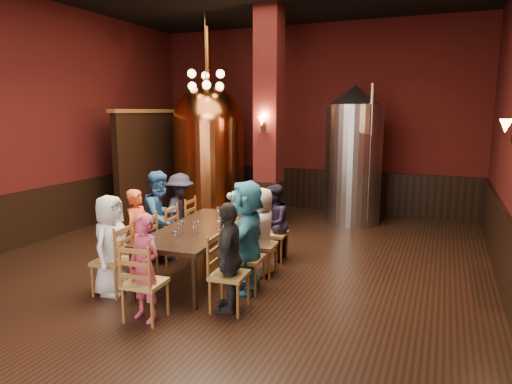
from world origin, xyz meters
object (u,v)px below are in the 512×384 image
at_px(person_1, 138,234).
at_px(copper_kettle, 209,150).
at_px(person_2, 161,218).
at_px(steel_vessel, 353,155).
at_px(dining_table, 200,231).
at_px(person_0, 111,245).
at_px(rose_vase, 233,199).

bearing_deg(person_1, copper_kettle, 11.19).
bearing_deg(person_2, steel_vessel, -23.82).
bearing_deg(copper_kettle, person_2, -75.00).
bearing_deg(copper_kettle, steel_vessel, 11.53).
bearing_deg(dining_table, person_0, -130.36).
bearing_deg(rose_vase, person_2, -141.38).
bearing_deg(person_1, steel_vessel, -28.29).
bearing_deg(person_0, person_2, -3.58).
bearing_deg(person_0, steel_vessel, -30.80).
xyz_separation_m(person_0, person_2, (-0.10, 1.33, 0.08)).
relative_size(person_1, rose_vase, 3.58).
bearing_deg(person_1, person_0, -177.65).
bearing_deg(person_2, person_0, -168.96).
xyz_separation_m(person_1, copper_kettle, (-0.93, 3.95, 0.90)).
distance_m(copper_kettle, rose_vase, 3.18).
relative_size(person_2, rose_vase, 4.08).
distance_m(person_0, rose_vase, 2.25).
bearing_deg(rose_vase, dining_table, -93.36).
relative_size(copper_kettle, steel_vessel, 1.43).
xyz_separation_m(person_2, copper_kettle, (-0.88, 3.30, 0.80)).
height_order(copper_kettle, steel_vessel, copper_kettle).
height_order(copper_kettle, rose_vase, copper_kettle).
relative_size(person_1, person_2, 0.88).
xyz_separation_m(person_0, copper_kettle, (-0.99, 4.62, 0.88)).
height_order(person_1, copper_kettle, copper_kettle).
relative_size(person_0, steel_vessel, 0.45).
bearing_deg(person_0, dining_table, -43.94).
bearing_deg(rose_vase, steel_vessel, 66.63).
bearing_deg(dining_table, rose_vase, 82.17).
xyz_separation_m(steel_vessel, rose_vase, (-1.38, -3.20, -0.50)).
height_order(dining_table, copper_kettle, copper_kettle).
bearing_deg(person_0, copper_kettle, 4.01).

